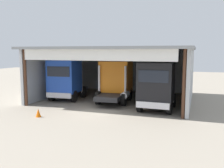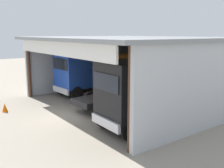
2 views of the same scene
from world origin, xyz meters
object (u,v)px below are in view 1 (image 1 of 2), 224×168
Objects in this scene: truck_black_left_bay at (156,86)px; tool_cart at (111,87)px; traffic_cone at (38,113)px; truck_blue_center_bay at (66,79)px; oil_drum at (149,89)px; truck_orange_right_bay at (116,80)px.

tool_cart is (-5.99, 7.25, -1.35)m from truck_black_left_bay.
traffic_cone is (-1.19, -11.55, -0.22)m from tool_cart.
truck_blue_center_bay is 8.48× the size of traffic_cone.
traffic_cone is (-5.23, -11.91, -0.17)m from oil_drum.
tool_cart is at bearing 84.10° from traffic_cone.
truck_blue_center_bay is 5.30× the size of oil_drum.
truck_orange_right_bay is at bearing -29.95° from truck_black_left_bay.
truck_black_left_bay is 7.99m from oil_drum.
truck_blue_center_bay is at bearing -136.56° from oil_drum.
oil_drum is (-1.96, 7.61, -1.40)m from truck_black_left_bay.
truck_blue_center_bay is 6.19m from traffic_cone.
tool_cart is 11.61m from traffic_cone.
traffic_cone is at bearing -95.90° from tool_cart.
truck_black_left_bay is at bearing 30.89° from traffic_cone.
truck_blue_center_bay reaches higher than tool_cart.
truck_black_left_bay reaches higher than oil_drum.
truck_black_left_bay is 9.50m from tool_cart.
truck_blue_center_bay reaches higher than truck_orange_right_bay.
oil_drum is at bearing -140.37° from truck_blue_center_bay.
tool_cart is at bearing 109.19° from truck_orange_right_bay.
tool_cart is at bearing -174.82° from oil_drum.
truck_blue_center_bay is at bearing -9.27° from truck_black_left_bay.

